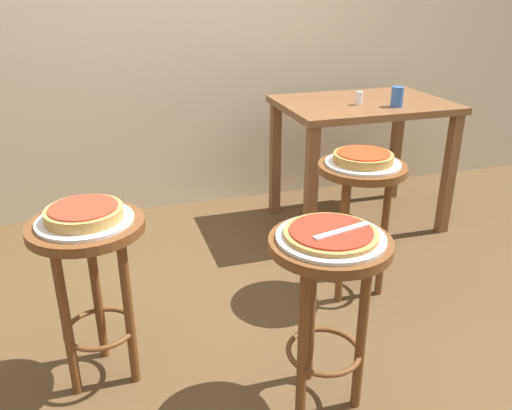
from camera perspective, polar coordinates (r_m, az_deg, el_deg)
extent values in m
plane|color=brown|center=(2.32, -4.17, -15.21)|extent=(6.00, 6.00, 0.00)
cylinder|color=brown|center=(1.72, 8.06, -4.21)|extent=(0.41, 0.41, 0.03)
cylinder|color=brown|center=(1.99, 5.98, -11.16)|extent=(0.04, 0.04, 0.63)
cylinder|color=brown|center=(1.82, 5.09, -14.96)|extent=(0.04, 0.04, 0.63)
cylinder|color=brown|center=(1.90, 11.37, -13.52)|extent=(0.04, 0.04, 0.63)
torus|color=brown|center=(1.96, 7.34, -15.40)|extent=(0.27, 0.27, 0.02)
cylinder|color=silver|center=(1.71, 8.10, -3.51)|extent=(0.36, 0.36, 0.01)
cylinder|color=#B78442|center=(1.71, 8.13, -3.11)|extent=(0.31, 0.31, 0.01)
cylinder|color=red|center=(1.70, 8.14, -2.79)|extent=(0.27, 0.27, 0.01)
cylinder|color=brown|center=(1.92, -17.95, -2.23)|extent=(0.41, 0.41, 0.03)
cylinder|color=brown|center=(2.19, -16.93, -8.79)|extent=(0.04, 0.04, 0.63)
cylinder|color=brown|center=(2.03, -19.88, -11.85)|extent=(0.04, 0.04, 0.63)
cylinder|color=brown|center=(2.02, -13.64, -11.16)|extent=(0.04, 0.04, 0.63)
torus|color=brown|center=(2.13, -16.52, -12.69)|extent=(0.27, 0.27, 0.02)
cylinder|color=silver|center=(1.91, -18.04, -1.59)|extent=(0.33, 0.33, 0.01)
cylinder|color=tan|center=(1.90, -18.13, -0.88)|extent=(0.27, 0.27, 0.04)
cylinder|color=#B23823|center=(1.89, -18.22, -0.24)|extent=(0.23, 0.23, 0.01)
cylinder|color=brown|center=(2.45, 11.46, 3.93)|extent=(0.41, 0.41, 0.03)
cylinder|color=brown|center=(2.67, 9.64, -1.96)|extent=(0.04, 0.04, 0.63)
cylinder|color=brown|center=(2.48, 9.31, -4.05)|extent=(0.04, 0.04, 0.63)
cylinder|color=brown|center=(2.57, 13.67, -3.33)|extent=(0.04, 0.04, 0.63)
torus|color=brown|center=(2.61, 10.72, -4.95)|extent=(0.27, 0.27, 0.02)
cylinder|color=silver|center=(2.44, 11.50, 4.46)|extent=(0.34, 0.34, 0.01)
cylinder|color=#B78442|center=(2.43, 11.55, 5.04)|extent=(0.27, 0.27, 0.04)
cylinder|color=red|center=(2.42, 11.59, 5.55)|extent=(0.24, 0.24, 0.01)
cube|color=brown|center=(3.23, 11.56, 10.62)|extent=(0.99, 0.69, 0.04)
cube|color=brown|center=(2.90, 5.97, 1.48)|extent=(0.06, 0.06, 0.74)
cube|color=brown|center=(3.34, 20.17, 3.08)|extent=(0.06, 0.06, 0.74)
cube|color=brown|center=(3.42, 2.10, 4.99)|extent=(0.06, 0.06, 0.74)
cube|color=brown|center=(3.80, 14.92, 6.08)|extent=(0.06, 0.06, 0.74)
cylinder|color=#3360B2|center=(3.12, 15.05, 11.27)|extent=(0.07, 0.07, 0.11)
cylinder|color=white|center=(3.12, 11.11, 11.30)|extent=(0.04, 0.04, 0.08)
cube|color=silver|center=(1.70, 9.36, -2.75)|extent=(0.22, 0.08, 0.01)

